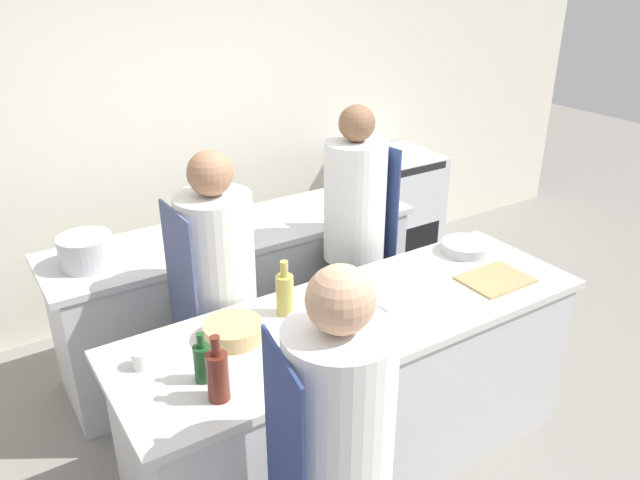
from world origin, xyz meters
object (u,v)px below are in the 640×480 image
(bottle_olive_oil, at_px, (285,293))
(bowl_mixing_large, at_px, (233,331))
(bottle_wine, at_px, (203,362))
(bowl_prep_small, at_px, (465,247))
(chef_at_pass_far, at_px, (219,302))
(bottle_vinegar, at_px, (218,374))
(chef_at_prep_near, at_px, (337,476))
(chef_at_stove, at_px, (354,246))
(bowl_ceramic_blue, at_px, (364,325))
(stockpot, at_px, (86,251))
(oven_range, at_px, (388,211))
(cup, at_px, (142,359))

(bottle_olive_oil, distance_m, bowl_mixing_large, 0.32)
(bottle_wine, distance_m, bowl_prep_small, 1.77)
(chef_at_pass_far, distance_m, bottle_wine, 0.81)
(bottle_vinegar, height_order, bowl_prep_small, bottle_vinegar)
(bottle_vinegar, bearing_deg, chef_at_prep_near, -66.97)
(chef_at_stove, height_order, bowl_ceramic_blue, chef_at_stove)
(chef_at_prep_near, height_order, chef_at_stove, chef_at_stove)
(bowl_mixing_large, distance_m, bowl_prep_small, 1.51)
(chef_at_prep_near, distance_m, bottle_olive_oil, 0.98)
(chef_at_pass_far, relative_size, bottle_vinegar, 5.78)
(chef_at_stove, relative_size, bowl_prep_small, 6.27)
(chef_at_prep_near, distance_m, bottle_vinegar, 0.58)
(bowl_prep_small, bearing_deg, stockpot, 151.83)
(chef_at_stove, bearing_deg, oven_range, 126.86)
(chef_at_pass_far, bearing_deg, bottle_vinegar, 154.82)
(bowl_prep_small, bearing_deg, chef_at_pass_far, 163.63)
(chef_at_pass_far, xyz_separation_m, bottle_vinegar, (-0.37, -0.83, 0.21))
(chef_at_pass_far, relative_size, bottle_olive_oil, 5.88)
(bottle_vinegar, height_order, cup, bottle_vinegar)
(chef_at_pass_far, distance_m, bottle_olive_oil, 0.50)
(bottle_vinegar, bearing_deg, chef_at_stove, 35.17)
(bottle_olive_oil, height_order, bottle_wine, bottle_olive_oil)
(oven_range, distance_m, bottle_olive_oil, 2.52)
(chef_at_prep_near, relative_size, chef_at_stove, 0.95)
(bowl_ceramic_blue, distance_m, stockpot, 1.63)
(stockpot, bearing_deg, bowl_mixing_large, -71.43)
(stockpot, bearing_deg, bowl_prep_small, -28.17)
(bowl_ceramic_blue, bearing_deg, bottle_olive_oil, 122.47)
(bowl_prep_small, xyz_separation_m, cup, (-1.92, -0.07, 0.01))
(bowl_prep_small, distance_m, cup, 1.92)
(oven_range, relative_size, bowl_prep_small, 3.50)
(oven_range, xyz_separation_m, chef_at_stove, (-1.13, -1.06, 0.38))
(bowl_mixing_large, height_order, bowl_ceramic_blue, same)
(bottle_vinegar, bearing_deg, oven_range, 39.22)
(stockpot, bearing_deg, bottle_olive_oil, -56.92)
(oven_range, xyz_separation_m, stockpot, (-2.57, -0.55, 0.52))
(bottle_olive_oil, distance_m, cup, 0.72)
(oven_range, relative_size, bottle_vinegar, 3.40)
(bottle_olive_oil, bearing_deg, cup, -176.25)
(oven_range, bearing_deg, bottle_wine, -142.88)
(bottle_wine, bearing_deg, bowl_mixing_large, 41.85)
(bowl_mixing_large, height_order, bowl_prep_small, bowl_mixing_large)
(chef_at_prep_near, bearing_deg, bowl_mixing_large, 9.04)
(oven_range, distance_m, bowl_ceramic_blue, 2.59)
(stockpot, bearing_deg, chef_at_pass_far, -49.88)
(chef_at_prep_near, bearing_deg, cup, 34.79)
(oven_range, distance_m, chef_at_prep_near, 3.34)
(chef_at_pass_far, height_order, stockpot, chef_at_pass_far)
(bottle_wine, height_order, bowl_prep_small, bottle_wine)
(chef_at_prep_near, height_order, cup, chef_at_prep_near)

